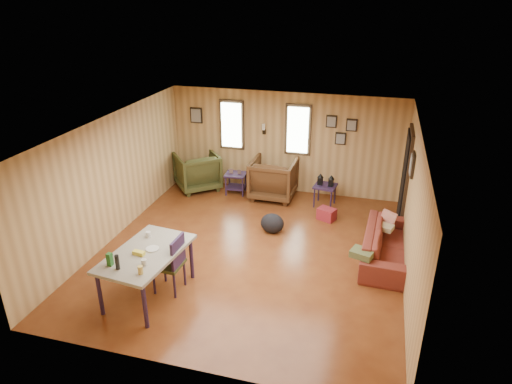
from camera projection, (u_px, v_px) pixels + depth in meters
The scene contains 11 objects.
room at pixel (263, 188), 8.28m from camera, with size 5.54×6.04×2.44m.
sofa at pixel (387, 240), 8.19m from camera, with size 2.01×0.59×0.78m, color maroon.
recliner_brown at pixel (274, 177), 10.61m from camera, with size 1.00×0.94×1.03m, color #482C15.
recliner_green at pixel (197, 169), 11.09m from camera, with size 0.96×0.90×0.99m, color #383B1B.
end_table at pixel (236, 180), 10.88m from camera, with size 0.52×0.48×0.62m.
side_table at pixel (325, 184), 10.19m from camera, with size 0.53×0.53×0.76m.
cooler at pixel (327, 214), 9.70m from camera, with size 0.43×0.38×0.26m.
backpack at pixel (272, 223), 9.16m from camera, with size 0.50×0.39×0.41m.
sofa_pillows at pixel (375, 237), 8.07m from camera, with size 0.78×1.57×0.32m.
dining_table at pixel (146, 256), 7.05m from camera, with size 1.11×1.66×1.03m.
dining_chair at pixel (172, 261), 7.24m from camera, with size 0.46×0.46×0.99m.
Camera 1 is at (2.05, -7.08, 4.51)m, focal length 32.00 mm.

